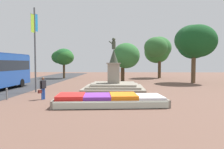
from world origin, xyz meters
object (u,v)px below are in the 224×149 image
Objects in this scene: statue_monument at (114,82)px; pedestrian_with_handbag at (43,87)px; banner_pole at (35,46)px; flower_planter at (109,100)px; kerb_bollard_mid_b at (7,94)px.

pedestrian_with_handbag is (-4.85, -6.77, 0.24)m from statue_monument.
flower_planter is at bearing -39.75° from banner_pole.
statue_monument is at bearing 43.33° from kerb_bollard_mid_b.
pedestrian_with_handbag is at bearing 4.48° from kerb_bollard_mid_b.
flower_planter is 8.67m from statue_monument.
kerb_bollard_mid_b is (-7.37, 1.70, 0.14)m from flower_planter.
flower_planter is at bearing -21.40° from pedestrian_with_handbag.
pedestrian_with_handbag is at bearing -125.64° from statue_monument.
pedestrian_with_handbag is (2.02, -3.81, -3.24)m from banner_pole.
banner_pole reaches higher than kerb_bollard_mid_b.
flower_planter is 1.19× the size of statue_monument.
banner_pole is 5.48m from kerb_bollard_mid_b.
flower_planter is 9.70m from banner_pole.
banner_pole is (-6.85, 5.70, 3.84)m from flower_planter.
banner_pole is 4.64× the size of pedestrian_with_handbag.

